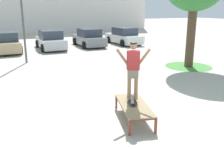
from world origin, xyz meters
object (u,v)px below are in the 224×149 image
(skateboard, at_px, (132,100))
(skater, at_px, (133,67))
(car_grey, at_px, (89,38))
(car_white, at_px, (124,36))
(car_silver, at_px, (51,40))
(skate_box, at_px, (134,106))
(car_tan, at_px, (6,43))

(skateboard, xyz_separation_m, skater, (0.00, 0.00, 0.99))
(skateboard, bearing_deg, skater, 66.08)
(car_grey, distance_m, car_white, 3.31)
(car_grey, bearing_deg, car_silver, -176.55)
(skater, height_order, car_silver, skater)
(skater, distance_m, car_grey, 14.64)
(car_grey, bearing_deg, skateboard, -105.04)
(skate_box, xyz_separation_m, car_white, (7.15, 14.16, 0.28))
(skater, relative_size, car_silver, 0.40)
(car_tan, xyz_separation_m, car_silver, (3.30, 0.12, 0.00))
(skater, bearing_deg, skate_box, -105.62)
(car_tan, relative_size, car_white, 0.99)
(skater, xyz_separation_m, car_tan, (-2.81, 13.80, -0.84))
(skateboard, relative_size, skater, 0.48)
(skater, bearing_deg, skateboard, -113.92)
(skate_box, xyz_separation_m, skater, (0.06, 0.20, 1.12))
(car_silver, relative_size, car_grey, 1.00)
(skateboard, height_order, skater, skater)
(skate_box, bearing_deg, skater, 74.38)
(skate_box, distance_m, skater, 1.14)
(car_tan, height_order, car_white, same)
(skate_box, bearing_deg, skateboard, 74.45)
(car_tan, height_order, car_grey, same)
(skater, xyz_separation_m, car_grey, (3.79, 14.12, -0.84))
(skate_box, relative_size, car_tan, 0.48)
(car_tan, bearing_deg, car_silver, 2.03)
(skate_box, height_order, skater, skater)
(skateboard, relative_size, car_silver, 0.19)
(car_silver, bearing_deg, car_grey, 3.45)
(car_grey, bearing_deg, skate_box, -105.05)
(skater, bearing_deg, car_white, 63.04)
(skate_box, relative_size, skater, 1.20)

